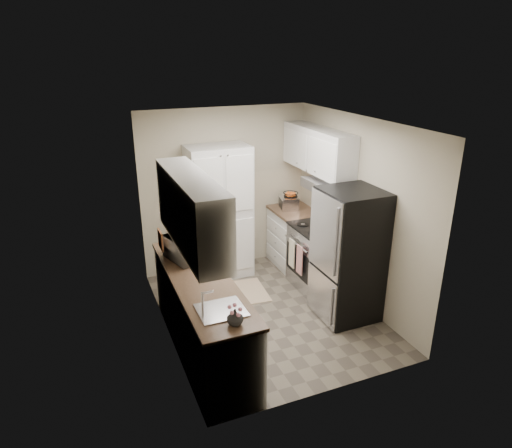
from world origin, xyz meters
name	(u,v)px	position (x,y,z in m)	size (l,w,h in m)	color
ground	(267,312)	(0.00, 0.00, 0.00)	(3.20, 3.20, 0.00)	#665B4C
room_shell	(267,196)	(-0.02, -0.01, 1.63)	(2.64, 3.24, 2.52)	#C1B69C
pantry_cabinet	(219,213)	(-0.20, 1.32, 1.00)	(0.90, 0.55, 2.00)	silver
base_cabinet_left	(202,316)	(-0.99, -0.43, 0.44)	(0.60, 2.30, 0.88)	silver
countertop_left	(201,280)	(-0.99, -0.43, 0.90)	(0.63, 2.33, 0.04)	brown
base_cabinet_right	(294,239)	(0.99, 1.19, 0.44)	(0.60, 0.80, 0.88)	silver
countertop_right	(295,211)	(0.99, 1.19, 0.90)	(0.63, 0.83, 0.04)	brown
electric_range	(318,256)	(0.97, 0.39, 0.48)	(0.71, 0.78, 1.13)	#B7B7BC
refrigerator	(349,255)	(0.94, -0.41, 0.85)	(0.70, 0.72, 1.70)	#B7B7BC
microwave	(185,248)	(-1.02, 0.12, 1.06)	(0.50, 0.34, 0.28)	#ABAAAF
wine_bottle	(172,240)	(-1.12, 0.40, 1.08)	(0.08, 0.08, 0.31)	black
flower_vase	(235,317)	(-0.94, -1.42, 1.00)	(0.15, 0.15, 0.16)	silver
cutting_board	(193,235)	(-0.82, 0.50, 1.05)	(0.02, 0.21, 0.26)	#40843C
toaster_oven	(288,202)	(0.94, 1.31, 1.02)	(0.27, 0.34, 0.20)	silver
fruit_basket	(291,193)	(0.97, 1.30, 1.17)	(0.23, 0.23, 0.10)	orange
kitchen_mat	(250,291)	(0.00, 0.61, 0.01)	(0.45, 0.71, 0.01)	#CFAF8C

